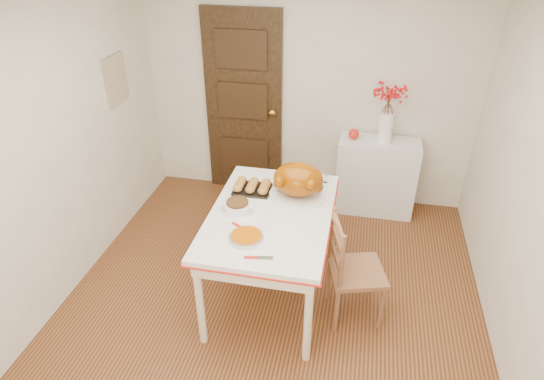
% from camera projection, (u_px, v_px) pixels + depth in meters
% --- Properties ---
extents(floor, '(3.50, 4.00, 0.00)m').
position_uv_depth(floor, '(269.00, 314.00, 3.82)').
color(floor, '#462311').
rests_on(floor, ground).
extents(wall_back, '(3.50, 0.00, 2.50)m').
position_uv_depth(wall_back, '(308.00, 90.00, 4.84)').
color(wall_back, silver).
rests_on(wall_back, ground).
extents(wall_left, '(0.00, 4.00, 2.50)m').
position_uv_depth(wall_left, '(42.00, 160.00, 3.48)').
color(wall_left, silver).
rests_on(wall_left, ground).
extents(wall_right, '(0.00, 4.00, 2.50)m').
position_uv_depth(wall_right, '(542.00, 214.00, 2.86)').
color(wall_right, silver).
rests_on(wall_right, ground).
extents(door_back, '(0.85, 0.06, 2.06)m').
position_uv_depth(door_back, '(244.00, 106.00, 5.05)').
color(door_back, black).
rests_on(door_back, ground).
extents(photo_board, '(0.03, 0.35, 0.45)m').
position_uv_depth(photo_board, '(116.00, 79.00, 4.35)').
color(photo_board, '#CEC384').
rests_on(photo_board, ground).
extents(sideboard, '(0.83, 0.37, 0.83)m').
position_uv_depth(sideboard, '(376.00, 176.00, 4.95)').
color(sideboard, silver).
rests_on(sideboard, floor).
extents(kitchen_table, '(0.96, 1.40, 0.84)m').
position_uv_depth(kitchen_table, '(271.00, 255.00, 3.82)').
color(kitchen_table, white).
rests_on(kitchen_table, floor).
extents(chair_oak, '(0.51, 0.51, 0.94)m').
position_uv_depth(chair_oak, '(357.00, 269.00, 3.59)').
color(chair_oak, '#95643F').
rests_on(chair_oak, floor).
extents(berry_vase, '(0.34, 0.34, 0.65)m').
position_uv_depth(berry_vase, '(388.00, 112.00, 4.56)').
color(berry_vase, white).
rests_on(berry_vase, sideboard).
extents(apple, '(0.11, 0.11, 0.11)m').
position_uv_depth(apple, '(354.00, 134.00, 4.75)').
color(apple, red).
rests_on(apple, sideboard).
extents(turkey_platter, '(0.58, 0.52, 0.30)m').
position_uv_depth(turkey_platter, '(298.00, 181.00, 3.72)').
color(turkey_platter, '#984201').
rests_on(turkey_platter, kitchen_table).
extents(pumpkin_pie, '(0.28, 0.28, 0.05)m').
position_uv_depth(pumpkin_pie, '(246.00, 236.00, 3.30)').
color(pumpkin_pie, '#B24D00').
rests_on(pumpkin_pie, kitchen_table).
extents(stuffing_dish, '(0.30, 0.25, 0.10)m').
position_uv_depth(stuffing_dish, '(237.00, 205.00, 3.60)').
color(stuffing_dish, '#573014').
rests_on(stuffing_dish, kitchen_table).
extents(rolls_tray, '(0.31, 0.25, 0.08)m').
position_uv_depth(rolls_tray, '(252.00, 186.00, 3.87)').
color(rolls_tray, '#C0892D').
rests_on(rolls_tray, kitchen_table).
extents(pie_server, '(0.20, 0.09, 0.01)m').
position_uv_depth(pie_server, '(258.00, 258.00, 3.13)').
color(pie_server, silver).
rests_on(pie_server, kitchen_table).
extents(carving_knife, '(0.25, 0.18, 0.01)m').
position_uv_depth(carving_knife, '(244.00, 229.00, 3.40)').
color(carving_knife, silver).
rests_on(carving_knife, kitchen_table).
extents(drinking_glass, '(0.08, 0.08, 0.12)m').
position_uv_depth(drinking_glass, '(291.00, 175.00, 3.99)').
color(drinking_glass, white).
rests_on(drinking_glass, kitchen_table).
extents(shaker_pair, '(0.09, 0.06, 0.08)m').
position_uv_depth(shaker_pair, '(323.00, 178.00, 3.98)').
color(shaker_pair, white).
rests_on(shaker_pair, kitchen_table).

